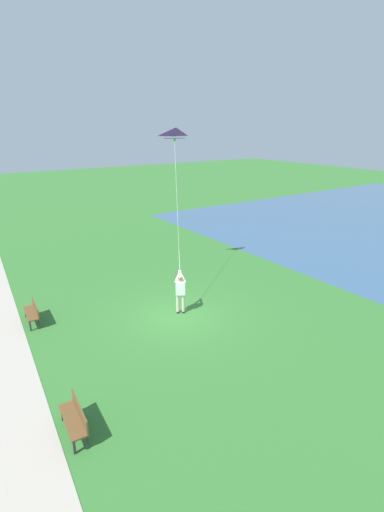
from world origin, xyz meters
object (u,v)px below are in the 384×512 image
object	(u,v)px
person_kite_flyer	(180,290)
park_bench_far_walkway	(76,417)
park_bench_near_walkway	(33,311)
flying_kite	(176,137)

from	to	relation	value
person_kite_flyer	park_bench_far_walkway	size ratio (longest dim) A/B	1.20
park_bench_far_walkway	park_bench_near_walkway	bearing A→B (deg)	-94.05
person_kite_flyer	park_bench_near_walkway	xyz separation A→B (m)	(5.53, -2.65, -0.54)
person_kite_flyer	park_bench_far_walkway	bearing A→B (deg)	35.69
flying_kite	park_bench_near_walkway	xyz separation A→B (m)	(8.04, 1.60, -6.72)
person_kite_flyer	flying_kite	bearing A→B (deg)	-120.51
park_bench_far_walkway	person_kite_flyer	bearing A→B (deg)	-144.31
person_kite_flyer	flying_kite	world-z (taller)	flying_kite
person_kite_flyer	park_bench_near_walkway	bearing A→B (deg)	-25.61
person_kite_flyer	park_bench_far_walkway	xyz separation A→B (m)	(6.03, 4.33, -0.54)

